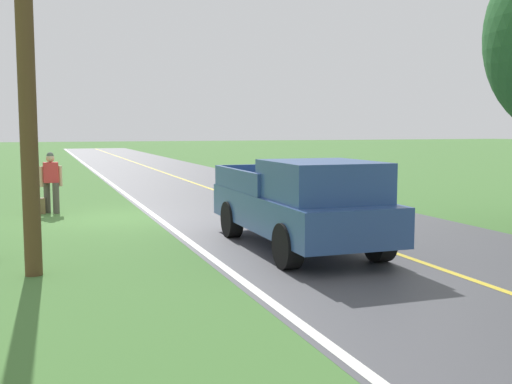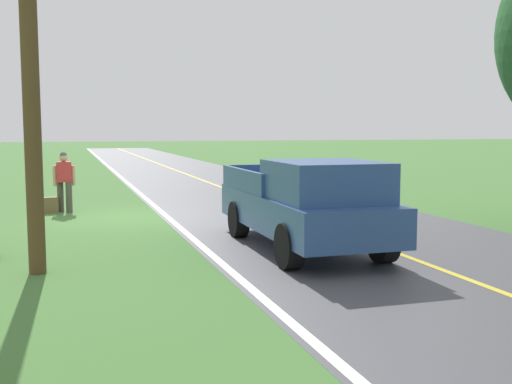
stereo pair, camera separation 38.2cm
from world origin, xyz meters
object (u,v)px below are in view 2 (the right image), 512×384
Objects in this scene: hitchhiker_walking at (64,178)px; suitcase_carried at (50,205)px; utility_pole_roadside at (29,44)px; pickup_truck_passing at (308,202)px.

suitcase_carried is at bearing 15.27° from hitchhiker_walking.
utility_pole_roadside is at bearing -4.68° from suitcase_carried.
suitcase_carried is (0.41, 0.11, -0.75)m from hitchhiker_walking.
hitchhiker_walking is at bearing -93.31° from utility_pole_roadside.
utility_pole_roadside is at bearing 86.69° from hitchhiker_walking.
hitchhiker_walking is at bearing -57.92° from pickup_truck_passing.
hitchhiker_walking reaches higher than suitcase_carried.
pickup_truck_passing reaches higher than suitcase_carried.
pickup_truck_passing is 5.78m from utility_pole_roadside.
utility_pole_roadside reaches higher than hitchhiker_walking.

